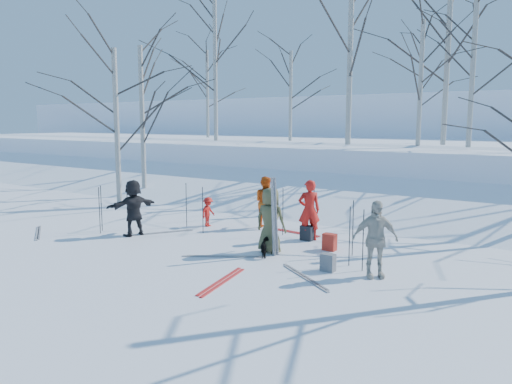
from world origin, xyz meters
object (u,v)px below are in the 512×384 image
Objects in this scene: skier_red_seated at (208,212)px; skier_red_north at (309,210)px; skier_redor_behind at (266,202)px; dog at (266,248)px; skier_cream_east at (375,239)px; skier_grey_west at (133,208)px; skier_olive_center at (270,220)px; backpack_dark at (307,233)px; backpack_grey at (328,263)px; backpack_red at (330,242)px.

skier_red_north is at bearing -91.18° from skier_red_seated.
dog is (1.84, -2.76, -0.56)m from skier_redor_behind.
skier_cream_east is at bearing -111.94° from skier_red_seated.
skier_grey_west is at bearing 145.83° from skier_cream_east.
skier_olive_center is 4.02× the size of backpack_dark.
skier_olive_center is 1.01× the size of skier_grey_west.
skier_redor_behind is 3.90× the size of backpack_dark.
skier_red_seated is 5.51m from backpack_grey.
skier_olive_center is at bearing 162.27° from backpack_grey.
skier_red_north is 1.02× the size of skier_cream_east.
skier_redor_behind is 4.11× the size of backpack_grey.
skier_grey_west is 5.55m from backpack_red.
backpack_red is (2.80, -1.33, -0.57)m from skier_redor_behind.
skier_cream_east is 2.31m from backpack_red.
skier_olive_center and skier_cream_east have the same top height.
skier_cream_east reaches higher than dog.
skier_red_north reaches higher than skier_cream_east.
skier_red_seated is 6.36m from skier_cream_east.
backpack_grey is 0.95× the size of backpack_dark.
skier_cream_east is at bearing 142.02° from dog.
skier_red_north is (0.15, 1.67, 0.02)m from skier_olive_center.
backpack_dark is (1.82, -0.71, -0.58)m from skier_redor_behind.
backpack_grey is at bearing 154.17° from skier_cream_east.
backpack_dark is (0.13, 1.62, -0.60)m from skier_olive_center.
backpack_dark is (-0.02, -0.05, -0.62)m from skier_red_north.
skier_cream_east reaches higher than backpack_red.
skier_olive_center reaches higher than backpack_dark.
skier_redor_behind reaches higher than skier_red_seated.
skier_red_north is 0.62m from backpack_dark.
backpack_dark is (-0.98, 0.62, -0.01)m from backpack_red.
skier_red_north is 4.89m from skier_grey_west.
dog is at bearing 107.26° from skier_grey_west.
skier_olive_center is 2.06m from backpack_grey.
skier_olive_center reaches higher than skier_grey_west.
skier_olive_center is 3.82× the size of backpack_red.
skier_grey_west is 3.96× the size of backpack_dark.
dog is at bearing 174.36° from backpack_grey.
skier_red_seated is at bearing -29.59° from skier_olive_center.
skier_red_north is at bearing 145.09° from backpack_red.
skier_olive_center reaches higher than backpack_grey.
backpack_red is at bearing -162.08° from dog.
skier_cream_east is 3.44m from backpack_dark.
skier_redor_behind reaches higher than backpack_grey.
skier_grey_west is (-0.92, -2.13, 0.34)m from skier_red_seated.
skier_red_seated is at bearing -177.37° from backpack_dark.
skier_red_north is at bearing 127.17° from backpack_grey.
skier_redor_behind is at bearing 158.64° from backpack_dark.
skier_grey_west is at bearing -11.44° from skier_red_north.
skier_red_north reaches higher than backpack_red.
skier_red_seated is at bearing -36.45° from skier_red_north.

